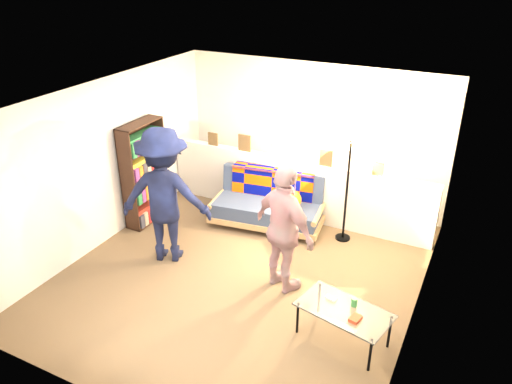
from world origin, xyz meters
TOP-DOWN VIEW (x-y plane):
  - ground at (0.00, 0.00)m, footprint 5.00×5.00m
  - room_shell at (0.00, 0.47)m, footprint 4.60×5.05m
  - half_wall_ledge at (0.00, 1.80)m, footprint 4.45×0.15m
  - ledge_decor at (-0.23, 1.78)m, footprint 2.97×0.02m
  - futon_sofa at (-0.25, 1.38)m, footprint 1.85×1.06m
  - bookshelf at (-2.08, 0.63)m, footprint 0.27×0.82m
  - coffee_table at (1.62, -0.65)m, footprint 1.12×0.77m
  - floor_lamp at (0.97, 1.49)m, footprint 0.32×0.31m
  - person_left at (-1.14, -0.11)m, footprint 1.42×1.11m
  - person_right at (0.62, -0.05)m, footprint 1.09×0.82m

SIDE VIEW (x-z plane):
  - ground at x=0.00m, z-range 0.00..0.00m
  - futon_sofa at x=-0.25m, z-range -0.03..0.73m
  - coffee_table at x=1.62m, z-range 0.13..0.66m
  - half_wall_ledge at x=0.00m, z-range 0.00..1.00m
  - bookshelf at x=-2.08m, z-range -0.06..1.59m
  - person_right at x=0.62m, z-range 0.00..1.72m
  - person_left at x=-1.14m, z-range 0.00..1.94m
  - ledge_decor at x=-0.23m, z-range 0.95..1.40m
  - floor_lamp at x=0.97m, z-range 0.35..2.01m
  - room_shell at x=0.00m, z-range 0.45..2.90m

